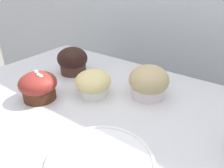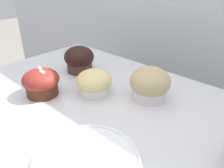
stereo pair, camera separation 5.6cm
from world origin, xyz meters
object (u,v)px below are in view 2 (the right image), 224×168
(muffin_back_right, at_px, (150,84))
(serving_plate, at_px, (87,160))
(muffin_front_center, at_px, (94,82))
(muffin_front_right, at_px, (79,59))
(muffin_front_left, at_px, (41,82))

(muffin_back_right, relative_size, serving_plate, 0.54)
(muffin_front_center, distance_m, muffin_front_right, 0.17)
(muffin_back_right, bearing_deg, serving_plate, -80.04)
(muffin_back_right, height_order, serving_plate, muffin_back_right)
(muffin_front_left, relative_size, muffin_front_right, 1.00)
(muffin_back_right, bearing_deg, muffin_front_right, -177.30)
(muffin_back_right, xyz_separation_m, muffin_front_right, (-0.27, -0.01, 0.00))
(muffin_front_left, bearing_deg, serving_plate, -16.22)
(muffin_back_right, distance_m, muffin_front_left, 0.29)
(muffin_front_center, height_order, muffin_front_right, muffin_front_right)
(muffin_front_center, height_order, muffin_front_left, muffin_front_left)
(muffin_front_center, bearing_deg, muffin_back_right, 34.38)
(muffin_back_right, height_order, muffin_front_left, muffin_back_right)
(muffin_front_center, xyz_separation_m, muffin_front_right, (-0.15, 0.07, 0.01))
(muffin_front_right, bearing_deg, serving_plate, -38.20)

